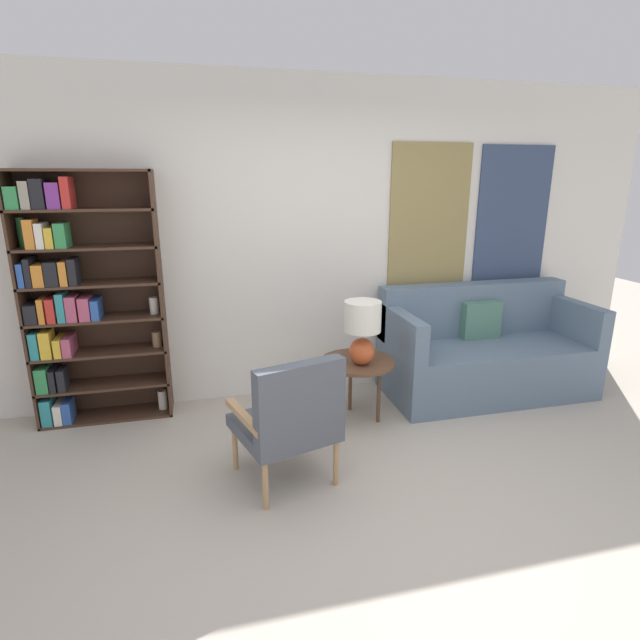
% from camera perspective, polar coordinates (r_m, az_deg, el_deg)
% --- Properties ---
extents(ground_plane, '(14.00, 14.00, 0.00)m').
position_cam_1_polar(ground_plane, '(3.05, 8.70, -22.49)').
color(ground_plane, '#B2A899').
extents(wall_back, '(6.40, 0.08, 2.70)m').
position_cam_1_polar(wall_back, '(4.37, -0.12, 8.97)').
color(wall_back, silver).
rests_on(wall_back, ground_plane).
extents(bookshelf, '(1.00, 0.30, 1.95)m').
position_cam_1_polar(bookshelf, '(4.23, -26.03, 2.24)').
color(bookshelf, '#422B1E').
rests_on(bookshelf, ground_plane).
extents(armchair, '(0.70, 0.71, 0.86)m').
position_cam_1_polar(armchair, '(3.11, -3.32, -10.86)').
color(armchair, tan).
rests_on(armchair, ground_plane).
extents(couch, '(1.81, 0.83, 0.95)m').
position_cam_1_polar(couch, '(4.77, 18.24, -3.62)').
color(couch, slate).
rests_on(couch, ground_plane).
extents(side_table, '(0.59, 0.59, 0.51)m').
position_cam_1_polar(side_table, '(3.95, 4.29, -5.24)').
color(side_table, brown).
rests_on(side_table, ground_plane).
extents(table_lamp, '(0.28, 0.28, 0.50)m').
position_cam_1_polar(table_lamp, '(3.77, 4.86, -0.82)').
color(table_lamp, '#C65128').
rests_on(table_lamp, side_table).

